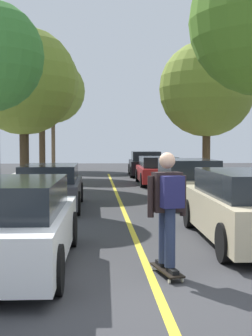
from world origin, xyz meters
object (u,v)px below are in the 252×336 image
parked_car_right_nearest (247,206)px  parked_car_right_near (187,181)px  street_tree_left_farthest (53,91)px  skateboard (167,270)px  skateboarder (168,203)px  parked_car_left_nearest (8,224)px  street_tree_left_far (42,81)px  parked_car_right_far (158,170)px  street_tree_left_near (24,81)px  parked_car_left_near (50,186)px  parked_car_right_farthest (145,164)px  street_tree_right_near (207,89)px

parked_car_right_nearest → parked_car_right_near: (0.00, 5.94, 0.01)m
street_tree_left_farthest → skateboard: bearing=-81.6°
street_tree_left_farthest → skateboarder: size_ratio=4.74×
parked_car_left_nearest → skateboarder: skateboarder is taller
street_tree_left_farthest → skateboarder: 28.38m
street_tree_left_far → parked_car_right_far: bearing=-42.6°
parked_car_right_far → skateboard: parked_car_right_far is taller
parked_car_right_nearest → street_tree_left_farthest: bearing=103.3°
parked_car_right_nearest → street_tree_left_near: size_ratio=0.68×
parked_car_right_nearest → parked_car_left_near: bearing=130.1°
parked_car_right_near → street_tree_left_farthest: (-6.00, 19.52, 5.01)m
parked_car_right_far → parked_car_right_farthest: (-0.00, 5.67, 0.06)m
skateboard → skateboarder: (0.01, -0.03, 0.96)m
parked_car_right_near → street_tree_left_farthest: 21.03m
parked_car_right_near → street_tree_left_farthest: size_ratio=0.53×
street_tree_left_farthest → parked_car_right_nearest: bearing=-76.7°
parked_car_left_nearest → skateboarder: (2.36, -0.69, 0.38)m
street_tree_left_near → parked_car_right_near: bearing=-43.9°
parked_car_right_far → street_tree_left_near: bearing=-168.3°
street_tree_left_farthest → street_tree_right_near: size_ratio=1.30×
street_tree_left_far → street_tree_left_near: bearing=-90.0°
street_tree_left_far → skateboard: bearing=-78.8°
parked_car_left_near → street_tree_left_farthest: (-1.76, 20.42, 5.07)m
parked_car_left_nearest → skateboard: (2.35, -0.65, -0.58)m
parked_car_left_nearest → skateboard: bearing=-15.5°
parked_car_left_nearest → parked_car_left_near: size_ratio=0.98×
parked_car_right_farthest → street_tree_left_near: 9.93m
parked_car_right_nearest → street_tree_left_near: 13.72m
parked_car_left_nearest → street_tree_left_far: street_tree_left_far is taller
street_tree_right_near → street_tree_left_far: bearing=135.2°
parked_car_left_nearest → street_tree_left_near: street_tree_left_near is taller
parked_car_right_nearest → parked_car_right_farthest: size_ratio=0.99×
parked_car_left_near → street_tree_left_farthest: street_tree_left_farthest is taller
street_tree_left_near → street_tree_left_far: size_ratio=0.90×
parked_car_right_nearest → skateboarder: (-1.89, -2.23, 0.36)m
parked_car_right_farthest → street_tree_left_far: (-6.00, -0.17, 4.77)m
street_tree_left_near → street_tree_left_farthest: (-0.00, 13.75, 1.13)m
street_tree_left_farthest → skateboarder: (4.11, -27.69, -4.66)m
parked_car_left_nearest → street_tree_left_farthest: (-1.76, 27.00, 5.04)m
parked_car_left_nearest → parked_car_right_farthest: bearing=78.1°
parked_car_right_nearest → parked_car_right_far: 12.95m
parked_car_right_farthest → skateboarder: bearing=-95.2°
street_tree_left_near → skateboard: bearing=-73.5°
parked_car_right_far → skateboarder: size_ratio=2.76×
street_tree_left_far → parked_car_right_near: bearing=-64.4°
parked_car_right_farthest → parked_car_left_nearest: bearing=-101.9°
street_tree_left_near → skateboarder: bearing=-73.6°
parked_car_left_near → parked_car_right_farthest: (4.24, 13.58, 0.07)m
street_tree_left_farthest → skateboarder: street_tree_left_farthest is taller
street_tree_left_far → parked_car_left_nearest: bearing=-85.0°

